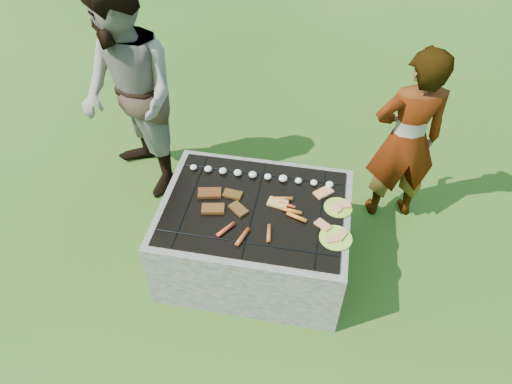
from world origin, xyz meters
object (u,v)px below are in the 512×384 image
fire_pit (255,237)px  bystander (130,96)px  plate_near (336,238)px  cook (406,140)px  plate_far (338,207)px

fire_pit → bystander: bearing=147.9°
plate_near → cook: size_ratio=0.17×
plate_far → cook: size_ratio=0.13×
cook → plate_near: bearing=50.4°
cook → bystander: bearing=-12.5°
fire_pit → bystander: 1.46m
fire_pit → plate_far: plate_far is taller
bystander → fire_pit: bearing=11.3°
plate_near → bystander: (-1.68, 0.88, 0.30)m
bystander → plate_far: bearing=23.6°
plate_near → cook: bearing=63.8°
fire_pit → cook: 1.33m
plate_far → cook: bearing=55.2°
cook → bystander: (-2.12, -0.04, 0.15)m
fire_pit → plate_far: (0.56, 0.09, 0.33)m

